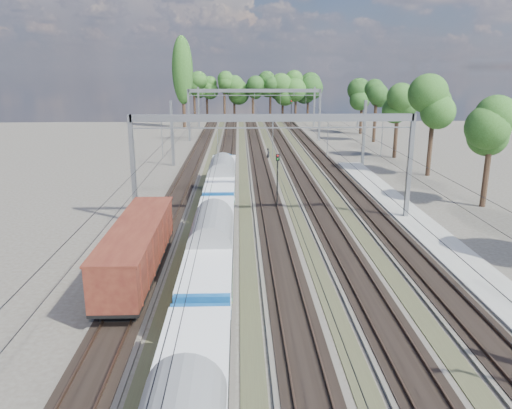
{
  "coord_description": "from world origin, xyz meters",
  "views": [
    {
      "loc": [
        -2.75,
        -10.59,
        12.66
      ],
      "look_at": [
        -1.54,
        25.08,
        2.8
      ],
      "focal_mm": 35.0,
      "sensor_mm": 36.0,
      "label": 1
    }
  ],
  "objects_px": {
    "emu_train": "(212,241)",
    "signal_far": "(291,111)",
    "freight_boxcar": "(138,247)",
    "worker": "(268,154)",
    "signal_near": "(277,174)"
  },
  "relations": [
    {
      "from": "emu_train",
      "to": "signal_far",
      "type": "distance_m",
      "value": 78.03
    },
    {
      "from": "freight_boxcar",
      "to": "signal_near",
      "type": "relative_size",
      "value": 2.56
    },
    {
      "from": "worker",
      "to": "signal_near",
      "type": "relative_size",
      "value": 0.31
    },
    {
      "from": "signal_near",
      "to": "signal_far",
      "type": "xyz_separation_m",
      "value": [
        7.6,
        61.91,
        0.51
      ]
    },
    {
      "from": "freight_boxcar",
      "to": "signal_far",
      "type": "bearing_deg",
      "value": 77.4
    },
    {
      "from": "worker",
      "to": "signal_far",
      "type": "height_order",
      "value": "signal_far"
    },
    {
      "from": "signal_near",
      "to": "emu_train",
      "type": "bearing_deg",
      "value": -114.25
    },
    {
      "from": "signal_near",
      "to": "signal_far",
      "type": "relative_size",
      "value": 0.86
    },
    {
      "from": "signal_near",
      "to": "signal_far",
      "type": "distance_m",
      "value": 62.37
    },
    {
      "from": "freight_boxcar",
      "to": "worker",
      "type": "bearing_deg",
      "value": 75.8
    },
    {
      "from": "signal_near",
      "to": "worker",
      "type": "bearing_deg",
      "value": 83.31
    },
    {
      "from": "freight_boxcar",
      "to": "emu_train",
      "type": "bearing_deg",
      "value": 4.87
    },
    {
      "from": "freight_boxcar",
      "to": "worker",
      "type": "distance_m",
      "value": 42.22
    },
    {
      "from": "emu_train",
      "to": "worker",
      "type": "distance_m",
      "value": 40.97
    },
    {
      "from": "signal_near",
      "to": "signal_far",
      "type": "height_order",
      "value": "signal_far"
    }
  ]
}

